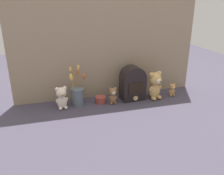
# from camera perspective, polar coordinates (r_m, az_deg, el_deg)

# --- Properties ---
(ground_plane) EXTENTS (4.00, 4.00, 0.00)m
(ground_plane) POSITION_cam_1_polar(r_m,az_deg,el_deg) (1.89, 0.16, -3.69)
(ground_plane) COLOR #3D3847
(backdrop_wall) EXTENTS (1.51, 0.02, 0.79)m
(backdrop_wall) POSITION_cam_1_polar(r_m,az_deg,el_deg) (1.92, -1.21, 9.06)
(backdrop_wall) COLOR gray
(backdrop_wall) RESTS_ON ground
(teddy_bear_large) EXTENTS (0.13, 0.12, 0.23)m
(teddy_bear_large) POSITION_cam_1_polar(r_m,az_deg,el_deg) (1.96, 10.32, 0.64)
(teddy_bear_large) COLOR tan
(teddy_bear_large) RESTS_ON ground
(teddy_bear_medium) EXTENTS (0.10, 0.09, 0.17)m
(teddy_bear_medium) POSITION_cam_1_polar(r_m,az_deg,el_deg) (1.80, -12.02, -2.32)
(teddy_bear_medium) COLOR beige
(teddy_bear_medium) RESTS_ON ground
(teddy_bear_small) EXTENTS (0.07, 0.07, 0.13)m
(teddy_bear_small) POSITION_cam_1_polar(r_m,az_deg,el_deg) (1.86, 0.21, -1.85)
(teddy_bear_small) COLOR olive
(teddy_bear_small) RESTS_ON ground
(teddy_bear_tiny) EXTENTS (0.06, 0.06, 0.11)m
(teddy_bear_tiny) POSITION_cam_1_polar(r_m,az_deg,el_deg) (2.06, 14.24, -0.43)
(teddy_bear_tiny) COLOR tan
(teddy_bear_tiny) RESTS_ON ground
(flower_vase) EXTENTS (0.14, 0.10, 0.31)m
(flower_vase) POSITION_cam_1_polar(r_m,az_deg,el_deg) (1.86, -8.30, -1.52)
(flower_vase) COLOR slate
(flower_vase) RESTS_ON ground
(vintage_radio) EXTENTS (0.20, 0.14, 0.28)m
(vintage_radio) POSITION_cam_1_polar(r_m,az_deg,el_deg) (1.92, 5.02, 1.06)
(vintage_radio) COLOR black
(vintage_radio) RESTS_ON ground
(decorative_tin_tall) EXTENTS (0.08, 0.08, 0.05)m
(decorative_tin_tall) POSITION_cam_1_polar(r_m,az_deg,el_deg) (1.89, -2.75, -2.93)
(decorative_tin_tall) COLOR #993D33
(decorative_tin_tall) RESTS_ON ground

